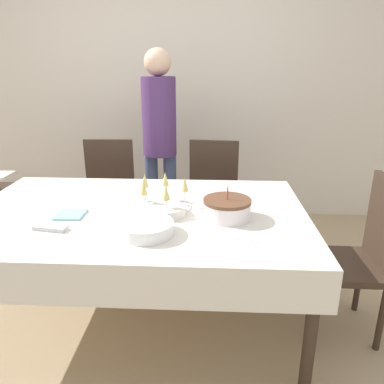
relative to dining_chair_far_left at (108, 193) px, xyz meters
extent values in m
plane|color=tan|center=(0.43, -0.93, -0.51)|extent=(12.00, 12.00, 0.00)
cube|color=silver|center=(0.43, 0.93, 0.84)|extent=(8.00, 0.05, 2.70)
cube|color=silver|center=(0.43, -0.93, 0.21)|extent=(1.88, 1.19, 0.03)
cube|color=silver|center=(0.43, -0.93, 0.12)|extent=(1.91, 1.22, 0.21)
cylinder|color=#38281E|center=(1.31, -1.46, -0.16)|extent=(0.06, 0.06, 0.71)
cylinder|color=#38281E|center=(-0.45, -0.39, -0.16)|extent=(0.06, 0.06, 0.71)
cylinder|color=#38281E|center=(1.31, -0.39, -0.16)|extent=(0.06, 0.06, 0.71)
cube|color=#38281E|center=(0.00, -0.08, -0.09)|extent=(0.43, 0.43, 0.04)
cube|color=#38281E|center=(0.00, 0.11, 0.18)|extent=(0.40, 0.05, 0.50)
cylinder|color=#38281E|center=(0.19, -0.26, -0.31)|extent=(0.04, 0.04, 0.40)
cylinder|color=#38281E|center=(-0.17, -0.27, -0.31)|extent=(0.04, 0.04, 0.40)
cylinder|color=#38281E|center=(0.18, 0.10, -0.31)|extent=(0.04, 0.04, 0.40)
cylinder|color=#38281E|center=(-0.18, 0.09, -0.31)|extent=(0.04, 0.04, 0.40)
cube|color=#38281E|center=(0.85, -0.08, -0.09)|extent=(0.46, 0.46, 0.04)
cube|color=#38281E|center=(0.87, 0.11, 0.18)|extent=(0.40, 0.07, 0.50)
cylinder|color=#38281E|center=(1.01, -0.28, -0.31)|extent=(0.04, 0.04, 0.40)
cylinder|color=#38281E|center=(0.65, -0.25, -0.31)|extent=(0.04, 0.04, 0.40)
cylinder|color=#38281E|center=(1.04, 0.08, -0.31)|extent=(0.04, 0.04, 0.40)
cylinder|color=#38281E|center=(0.69, 0.11, -0.31)|extent=(0.04, 0.04, 0.40)
cube|color=#38281E|center=(1.62, -0.93, -0.09)|extent=(0.43, 0.43, 0.04)
cylinder|color=#38281E|center=(1.43, -1.10, -0.31)|extent=(0.04, 0.04, 0.40)
cylinder|color=#38281E|center=(1.44, -0.74, -0.31)|extent=(0.04, 0.04, 0.40)
cylinder|color=#38281E|center=(1.79, -1.11, -0.31)|extent=(0.04, 0.04, 0.40)
cylinder|color=#38281E|center=(1.80, -0.75, -0.31)|extent=(0.04, 0.04, 0.40)
cylinder|color=white|center=(0.93, -1.01, 0.27)|extent=(0.25, 0.25, 0.09)
cylinder|color=brown|center=(0.93, -1.01, 0.32)|extent=(0.26, 0.26, 0.02)
cylinder|color=#E53F3F|center=(0.93, -1.01, 0.36)|extent=(0.01, 0.01, 0.06)
sphere|color=#F9CC4C|center=(0.93, -1.01, 0.40)|extent=(0.01, 0.01, 0.01)
cylinder|color=silver|center=(0.55, -0.87, 0.23)|extent=(0.37, 0.37, 0.01)
cylinder|color=silver|center=(0.69, -0.85, 0.24)|extent=(0.05, 0.05, 0.00)
cylinder|color=silver|center=(0.69, -0.85, 0.28)|extent=(0.01, 0.01, 0.08)
cone|color=#E0CC72|center=(0.69, -0.85, 0.36)|extent=(0.04, 0.04, 0.08)
cylinder|color=silver|center=(0.57, -0.75, 0.24)|extent=(0.05, 0.05, 0.00)
cylinder|color=silver|center=(0.57, -0.75, 0.28)|extent=(0.01, 0.01, 0.08)
cone|color=#E0CC72|center=(0.57, -0.75, 0.36)|extent=(0.04, 0.04, 0.08)
cylinder|color=silver|center=(0.45, -0.79, 0.24)|extent=(0.05, 0.05, 0.00)
cylinder|color=silver|center=(0.45, -0.79, 0.28)|extent=(0.01, 0.01, 0.08)
cone|color=#E0CC72|center=(0.45, -0.79, 0.36)|extent=(0.04, 0.04, 0.08)
cylinder|color=silver|center=(0.47, -0.92, 0.24)|extent=(0.05, 0.05, 0.00)
cylinder|color=silver|center=(0.47, -0.92, 0.28)|extent=(0.01, 0.01, 0.08)
cone|color=#E0CC72|center=(0.47, -0.92, 0.36)|extent=(0.04, 0.04, 0.08)
cylinder|color=silver|center=(0.60, -1.00, 0.24)|extent=(0.05, 0.05, 0.00)
cylinder|color=silver|center=(0.60, -1.00, 0.28)|extent=(0.01, 0.01, 0.08)
cone|color=#E0CC72|center=(0.60, -1.00, 0.36)|extent=(0.04, 0.04, 0.08)
cylinder|color=white|center=(0.53, -1.23, 0.23)|extent=(0.27, 0.27, 0.01)
cylinder|color=white|center=(0.53, -1.23, 0.24)|extent=(0.27, 0.27, 0.01)
cylinder|color=white|center=(0.53, -1.23, 0.24)|extent=(0.27, 0.27, 0.01)
cylinder|color=white|center=(0.53, -1.23, 0.25)|extent=(0.27, 0.27, 0.01)
cylinder|color=white|center=(0.53, -1.23, 0.26)|extent=(0.27, 0.27, 0.01)
cylinder|color=white|center=(0.53, -1.23, 0.27)|extent=(0.27, 0.27, 0.01)
cylinder|color=white|center=(0.53, -1.23, 0.27)|extent=(0.27, 0.27, 0.01)
cylinder|color=white|center=(0.53, -1.23, 0.28)|extent=(0.27, 0.27, 0.01)
cylinder|color=white|center=(0.53, -1.23, 0.29)|extent=(0.27, 0.27, 0.01)
cylinder|color=silver|center=(0.61, -0.98, 0.23)|extent=(0.20, 0.20, 0.01)
cylinder|color=silver|center=(0.61, -0.98, 0.24)|extent=(0.20, 0.20, 0.01)
cylinder|color=silver|center=(0.61, -0.98, 0.24)|extent=(0.20, 0.20, 0.01)
cylinder|color=silver|center=(0.61, -0.98, 0.25)|extent=(0.20, 0.20, 0.01)
cylinder|color=silver|center=(0.61, -0.98, 0.26)|extent=(0.20, 0.20, 0.01)
cylinder|color=silver|center=(0.61, -0.98, 0.27)|extent=(0.20, 0.20, 0.01)
cylinder|color=silver|center=(0.61, -0.98, 0.27)|extent=(0.20, 0.20, 0.01)
cube|color=silver|center=(0.92, -1.25, 0.23)|extent=(0.29, 0.10, 0.00)
cube|color=silver|center=(0.05, -1.21, 0.24)|extent=(0.18, 0.09, 0.02)
cube|color=#8CC6E0|center=(0.08, -1.02, 0.23)|extent=(0.15, 0.15, 0.01)
cylinder|color=#3F4C72|center=(0.33, 0.21, -0.11)|extent=(0.11, 0.11, 0.80)
cylinder|color=#3F4C72|center=(0.49, 0.21, -0.11)|extent=(0.11, 0.11, 0.80)
cylinder|color=#4C2D60|center=(0.41, 0.21, 0.60)|extent=(0.28, 0.28, 0.63)
sphere|color=#D8B293|center=(0.41, 0.21, 1.03)|extent=(0.22, 0.22, 0.22)
cylinder|color=#38281E|center=(-0.79, -0.15, -0.25)|extent=(0.03, 0.03, 0.54)
cylinder|color=#38281E|center=(-0.79, 0.07, -0.25)|extent=(0.03, 0.03, 0.54)
camera|label=1|loc=(0.84, -2.88, 1.01)|focal=35.00mm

